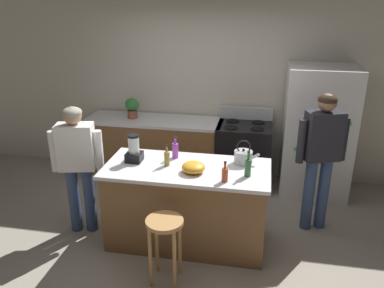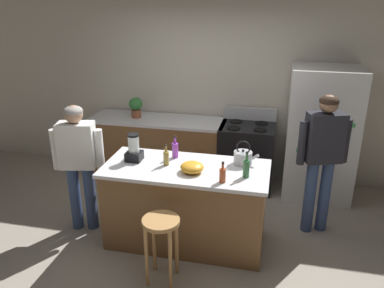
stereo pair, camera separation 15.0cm
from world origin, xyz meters
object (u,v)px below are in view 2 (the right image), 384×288
at_px(bar_stool, 161,233).
at_px(mixing_bowl, 192,167).
at_px(person_by_sink_right, 323,152).
at_px(potted_plant, 136,106).
at_px(bottle_cooking_sauce, 223,175).
at_px(kitchen_island, 186,205).
at_px(refrigerator, 321,134).
at_px(bottle_soda, 175,150).
at_px(stove_range, 246,156).
at_px(tea_kettle, 243,157).
at_px(person_by_island_left, 78,157).
at_px(bottle_olive_oil, 246,168).
at_px(blender_appliance, 134,149).
at_px(bottle_vinegar, 166,158).

xyz_separation_m(bar_stool, mixing_bowl, (0.17, 0.58, 0.45)).
relative_size(person_by_sink_right, potted_plant, 5.52).
bearing_deg(person_by_sink_right, bar_stool, -140.60).
distance_m(potted_plant, bottle_cooking_sauce, 2.39).
relative_size(kitchen_island, refrigerator, 0.99).
bearing_deg(bottle_soda, mixing_bowl, -51.31).
bearing_deg(mixing_bowl, bar_stool, -106.32).
bearing_deg(stove_range, tea_kettle, -87.19).
distance_m(person_by_island_left, tea_kettle, 1.85).
xyz_separation_m(stove_range, bottle_olive_oil, (0.13, -1.62, 0.55)).
relative_size(bar_stool, bottle_olive_oil, 2.48).
distance_m(blender_appliance, tea_kettle, 1.20).
bearing_deg(stove_range, refrigerator, -1.44).
bearing_deg(refrigerator, bottle_cooking_sauce, -121.13).
xyz_separation_m(bottle_vinegar, mixing_bowl, (0.31, -0.11, -0.03)).
relative_size(person_by_island_left, bottle_olive_oil, 5.53).
bearing_deg(potted_plant, tea_kettle, -37.89).
bearing_deg(stove_range, person_by_island_left, -139.32).
bearing_deg(stove_range, bottle_soda, -118.30).
height_order(blender_appliance, bottle_olive_oil, blender_appliance).
height_order(kitchen_island, bottle_olive_oil, bottle_olive_oil).
bearing_deg(bottle_soda, potted_plant, 125.69).
relative_size(potted_plant, bottle_vinegar, 1.27).
bearing_deg(blender_appliance, bottle_vinegar, -6.86).
relative_size(blender_appliance, tea_kettle, 1.12).
relative_size(potted_plant, bottle_soda, 1.17).
relative_size(kitchen_island, blender_appliance, 5.76).
distance_m(potted_plant, mixing_bowl, 2.06).
xyz_separation_m(bar_stool, bottle_vinegar, (-0.14, 0.69, 0.48)).
xyz_separation_m(potted_plant, tea_kettle, (1.71, -1.33, -0.09)).
bearing_deg(bar_stool, tea_kettle, 53.87).
relative_size(refrigerator, bottle_olive_oil, 6.46).
bearing_deg(bottle_olive_oil, bottle_cooking_sauce, -142.63).
distance_m(stove_range, bar_stool, 2.29).
bearing_deg(refrigerator, bottle_soda, -142.84).
distance_m(bottle_cooking_sauce, mixing_bowl, 0.38).
bearing_deg(potted_plant, bottle_cooking_sauce, -49.29).
height_order(stove_range, bottle_vinegar, bottle_vinegar).
height_order(bar_stool, bottle_olive_oil, bottle_olive_oil).
bearing_deg(kitchen_island, potted_plant, 126.01).
bearing_deg(tea_kettle, kitchen_island, -159.45).
distance_m(mixing_bowl, tea_kettle, 0.59).
bearing_deg(person_by_island_left, person_by_sink_right, 11.68).
distance_m(kitchen_island, bottle_soda, 0.62).
bearing_deg(blender_appliance, person_by_island_left, -175.45).
bearing_deg(bottle_soda, tea_kettle, -0.77).
relative_size(stove_range, mixing_bowl, 4.52).
relative_size(person_by_sink_right, bottle_soda, 6.47).
relative_size(refrigerator, bottle_vinegar, 7.56).
xyz_separation_m(mixing_bowl, tea_kettle, (0.49, 0.33, 0.02)).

